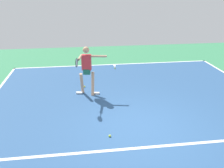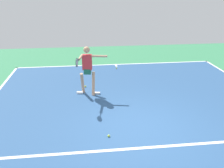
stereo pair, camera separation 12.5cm
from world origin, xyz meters
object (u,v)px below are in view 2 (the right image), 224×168
tennis_ball_centre_court (109,136)px  tennis_player (87,67)px  tennis_ball_by_sideline (116,68)px  tennis_ball_near_player (85,86)px

tennis_ball_centre_court → tennis_player: bearing=-80.4°
tennis_player → tennis_ball_centre_court: 3.07m
tennis_ball_by_sideline → tennis_ball_near_player: (1.56, 2.17, 0.00)m
tennis_ball_centre_court → tennis_ball_by_sideline: bearing=-99.7°
tennis_ball_centre_court → tennis_ball_near_player: size_ratio=1.00×
tennis_player → tennis_ball_by_sideline: size_ratio=27.91×
tennis_ball_centre_court → tennis_ball_by_sideline: size_ratio=1.00×
tennis_ball_centre_court → tennis_ball_near_player: same height
tennis_player → tennis_ball_by_sideline: (-1.46, -2.88, -1.03)m
tennis_ball_near_player → tennis_ball_by_sideline: bearing=-125.8°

